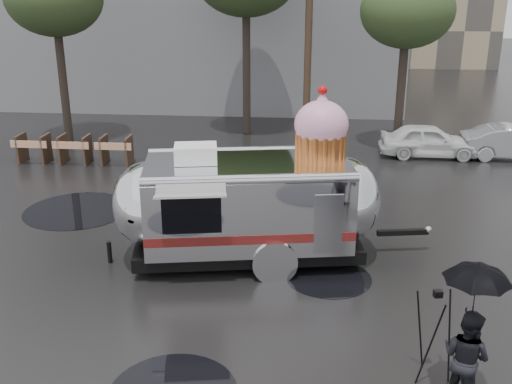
# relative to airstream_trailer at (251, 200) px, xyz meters

# --- Properties ---
(ground) EXTENTS (120.00, 120.00, 0.00)m
(ground) POSITION_rel_airstream_trailer_xyz_m (-1.39, -2.98, -1.44)
(ground) COLOR black
(ground) RESTS_ON ground
(puddles) EXTENTS (10.96, 11.18, 0.01)m
(puddles) POSITION_rel_airstream_trailer_xyz_m (-2.81, -2.38, -1.43)
(puddles) COLOR black
(puddles) RESTS_ON ground
(utility_pole) EXTENTS (1.60, 0.28, 9.00)m
(utility_pole) POSITION_rel_airstream_trailer_xyz_m (1.11, 11.02, 3.18)
(utility_pole) COLOR #473323
(utility_pole) RESTS_ON ground
(tree_right) EXTENTS (3.36, 3.36, 6.42)m
(tree_right) POSITION_rel_airstream_trailer_xyz_m (4.61, 10.02, 3.62)
(tree_right) COLOR #382D26
(tree_right) RESTS_ON ground
(barricade_row) EXTENTS (4.30, 0.80, 1.00)m
(barricade_row) POSITION_rel_airstream_trailer_xyz_m (-6.94, 6.99, -0.91)
(barricade_row) COLOR #473323
(barricade_row) RESTS_ON ground
(airstream_trailer) EXTENTS (7.51, 3.68, 4.09)m
(airstream_trailer) POSITION_rel_airstream_trailer_xyz_m (0.00, 0.00, 0.00)
(airstream_trailer) COLOR silver
(airstream_trailer) RESTS_ON ground
(person_right) EXTENTS (0.83, 0.84, 1.58)m
(person_right) POSITION_rel_airstream_trailer_xyz_m (3.72, -4.75, -0.64)
(person_right) COLOR black
(person_right) RESTS_ON ground
(umbrella_black) EXTENTS (1.20, 1.20, 2.37)m
(umbrella_black) POSITION_rel_airstream_trailer_xyz_m (3.72, -4.75, 0.52)
(umbrella_black) COLOR black
(umbrella_black) RESTS_ON ground
(tripod) EXTENTS (0.62, 0.65, 1.60)m
(tripod) POSITION_rel_airstream_trailer_xyz_m (3.34, -4.16, -0.48)
(tripod) COLOR black
(tripod) RESTS_ON ground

